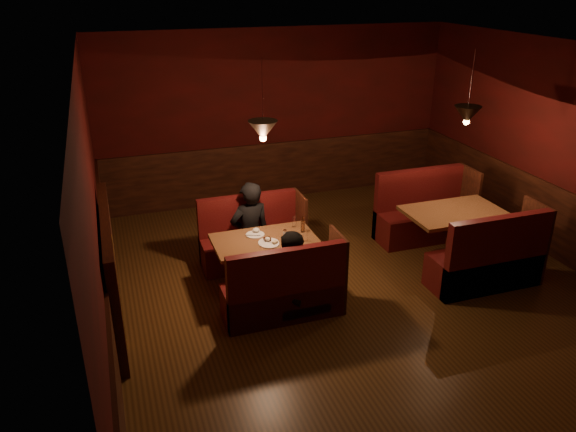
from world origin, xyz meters
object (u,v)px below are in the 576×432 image
object	(u,v)px
second_table	(453,224)
diner_a	(250,212)
second_bench_near	(489,264)
main_table	(266,250)
main_bench_far	(252,242)
diner_b	(295,261)
main_bench_near	(286,295)
second_bench_far	(423,216)

from	to	relation	value
second_table	diner_a	size ratio (longest dim) A/B	0.86
second_bench_near	diner_a	distance (m)	3.14
main_table	second_table	distance (m)	2.63
main_bench_far	diner_b	size ratio (longest dim) A/B	1.00
second_bench_near	main_table	bearing A→B (deg)	161.64
main_bench_far	diner_a	xyz separation A→B (m)	(-0.03, -0.03, 0.46)
main_bench_near	diner_b	xyz separation A→B (m)	(0.13, 0.05, 0.39)
main_table	main_bench_near	world-z (taller)	main_bench_near
second_bench_far	diner_b	bearing A→B (deg)	-151.65
main_table	second_bench_near	distance (m)	2.81
main_table	main_bench_near	distance (m)	0.75
second_bench_far	diner_a	bearing A→B (deg)	179.81
second_bench_near	diner_a	bearing A→B (deg)	149.49
second_table	diner_b	world-z (taller)	diner_b
main_bench_far	second_table	xyz separation A→B (m)	(2.61, -0.82, 0.25)
main_bench_far	second_table	distance (m)	2.75
main_table	diner_a	distance (m)	0.74
second_table	diner_a	distance (m)	2.77
second_bench_far	diner_b	xyz separation A→B (m)	(-2.51, -1.36, 0.36)
second_table	second_bench_near	distance (m)	0.81
second_bench_far	second_bench_near	size ratio (longest dim) A/B	1.00
main_bench_near	second_table	bearing A→B (deg)	13.39
main_table	second_bench_far	bearing A→B (deg)	14.46
second_table	second_bench_far	size ratio (longest dim) A/B	0.90
main_bench_near	diner_b	size ratio (longest dim) A/B	1.00
second_bench_far	second_bench_near	xyz separation A→B (m)	(0.00, -1.57, 0.00)
second_table	diner_a	xyz separation A→B (m)	(-2.64, 0.79, 0.22)
second_bench_near	diner_a	size ratio (longest dim) A/B	0.95
second_bench_far	diner_a	xyz separation A→B (m)	(-2.67, 0.01, 0.44)
main_bench_near	second_bench_far	size ratio (longest dim) A/B	0.96
main_table	second_table	xyz separation A→B (m)	(2.63, -0.10, 0.03)
second_table	second_bench_far	world-z (taller)	second_bench_far
main_bench_far	second_bench_near	world-z (taller)	second_bench_near
main_bench_far	diner_b	xyz separation A→B (m)	(0.13, -1.39, 0.39)
second_bench_near	diner_b	bearing A→B (deg)	175.19
main_bench_far	second_bench_near	bearing A→B (deg)	-31.21
second_bench_near	second_table	bearing A→B (deg)	92.20
main_table	diner_b	bearing A→B (deg)	-77.85
diner_a	diner_b	distance (m)	1.38
main_table	second_table	bearing A→B (deg)	-2.14
second_bench_far	diner_a	size ratio (longest dim) A/B	0.95
second_bench_near	diner_b	world-z (taller)	diner_b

